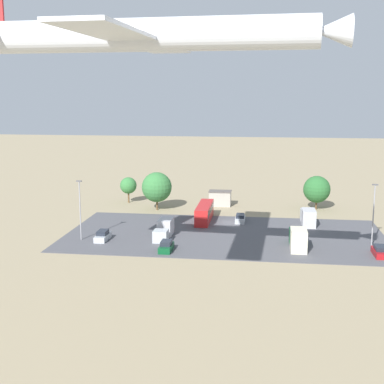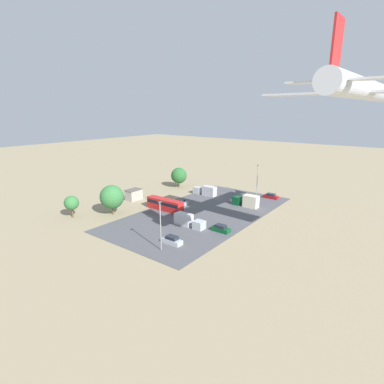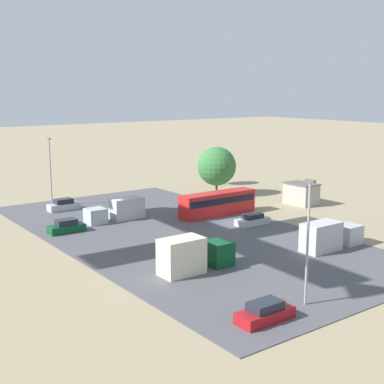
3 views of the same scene
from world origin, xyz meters
TOP-DOWN VIEW (x-y plane):
  - ground_plane at (0.00, 0.00)m, footprint 400.00×400.00m
  - parking_lot_surface at (0.00, 8.85)m, footprint 54.81×28.31m
  - shed_building at (2.78, -15.69)m, footprint 4.89×3.41m
  - bus at (4.60, -1.01)m, footprint 2.51×11.52m
  - parked_car_0 at (-24.22, 17.75)m, footprint 1.90×4.64m
  - parked_car_1 at (-2.27, -1.16)m, footprint 1.80×4.67m
  - parked_car_2 at (19.93, 14.90)m, footprint 1.83×4.48m
  - parked_car_3 at (8.30, 19.50)m, footprint 1.86×4.35m
  - parked_truck_0 at (-14.93, -0.67)m, footprint 2.39×7.99m
  - parked_truck_1 at (10.12, 11.41)m, footprint 2.33×7.96m
  - parked_truck_2 at (-12.12, 15.58)m, footprint 2.45×7.64m
  - tree_apron_mid at (15.62, -9.67)m, footprint 6.30×6.30m
  - tree_apron_far at (23.41, -16.13)m, footprint 3.70×3.70m
  - light_pole_lot_centre at (23.58, 15.21)m, footprint 0.90×0.28m
  - light_pole_lot_edge at (-23.88, 12.98)m, footprint 0.90×0.28m

SIDE VIEW (x-z plane):
  - ground_plane at x=0.00m, z-range 0.00..0.00m
  - parking_lot_surface at x=0.00m, z-range 0.00..0.08m
  - parked_car_1 at x=-2.27m, z-range -0.04..1.40m
  - parked_car_0 at x=-24.22m, z-range -0.05..1.48m
  - parked_car_3 at x=8.30m, z-range -0.05..1.55m
  - parked_car_2 at x=19.93m, z-range -0.06..1.60m
  - parked_truck_1 at x=10.12m, z-range -0.04..2.78m
  - parked_truck_0 at x=-14.93m, z-range -0.05..3.04m
  - shed_building at x=2.78m, z-range 0.01..3.26m
  - parked_truck_2 at x=-12.12m, z-range -0.07..3.38m
  - bus at x=4.60m, z-range 0.20..3.36m
  - tree_apron_far at x=23.41m, z-range 1.02..6.79m
  - tree_apron_mid at x=15.62m, z-range 0.85..8.85m
  - light_pole_lot_centre at x=23.58m, z-range 0.52..10.58m
  - light_pole_lot_edge at x=-23.88m, z-range 0.52..10.69m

